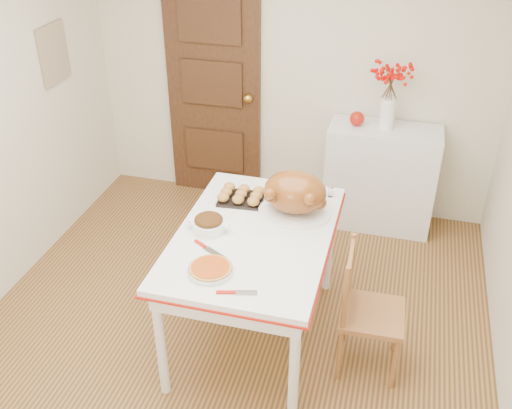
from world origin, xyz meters
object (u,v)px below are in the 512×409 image
(kitchen_table, at_px, (254,286))
(turkey_platter, at_px, (295,194))
(sideboard, at_px, (380,178))
(chair_oak, at_px, (373,312))
(pumpkin_pie, at_px, (210,269))

(kitchen_table, relative_size, turkey_platter, 2.98)
(sideboard, distance_m, chair_oak, 1.70)
(kitchen_table, bearing_deg, turkey_platter, 55.55)
(turkey_platter, bearing_deg, chair_oak, -29.95)
(chair_oak, distance_m, pumpkin_pie, 1.07)
(sideboard, height_order, turkey_platter, turkey_platter)
(sideboard, xyz_separation_m, turkey_platter, (-0.48, -1.34, 0.53))
(sideboard, distance_m, turkey_platter, 1.52)
(turkey_platter, xyz_separation_m, pumpkin_pie, (-0.33, -0.72, -0.12))
(pumpkin_pie, bearing_deg, chair_oak, 21.83)
(kitchen_table, bearing_deg, chair_oak, -5.22)
(sideboard, distance_m, pumpkin_pie, 2.25)
(sideboard, distance_m, kitchen_table, 1.76)
(sideboard, bearing_deg, kitchen_table, -112.56)
(pumpkin_pie, bearing_deg, sideboard, 68.54)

